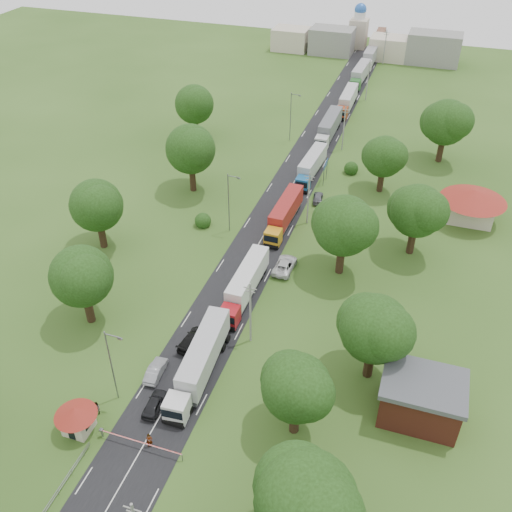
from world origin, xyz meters
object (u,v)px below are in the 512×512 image
at_px(boom_barrier, 129,439).
at_px(truck_0, 200,361).
at_px(car_lane_mid, 156,371).
at_px(info_sign, 326,167).
at_px(pedestrian_near, 149,441).
at_px(guard_booth, 76,416).
at_px(car_lane_front, 155,404).

relative_size(boom_barrier, truck_0, 0.61).
distance_m(truck_0, car_lane_mid, 5.40).
bearing_deg(info_sign, car_lane_mid, -99.19).
xyz_separation_m(truck_0, pedestrian_near, (-1.19, -10.54, -1.30)).
bearing_deg(guard_booth, info_sign, 78.32).
relative_size(guard_booth, info_sign, 1.07).
bearing_deg(car_lane_mid, truck_0, -165.27).
relative_size(info_sign, pedestrian_near, 2.28).
bearing_deg(car_lane_front, info_sign, -100.10).
bearing_deg(boom_barrier, guard_booth, -179.99).
bearing_deg(car_lane_mid, car_lane_front, 110.25).
bearing_deg(guard_booth, truck_0, 50.53).
relative_size(info_sign, car_lane_front, 0.99).
height_order(boom_barrier, guard_booth, guard_booth).
relative_size(guard_booth, car_lane_mid, 1.03).
relative_size(guard_booth, car_lane_front, 1.06).
bearing_deg(info_sign, boom_barrier, -96.24).
height_order(info_sign, car_lane_mid, info_sign).
bearing_deg(pedestrian_near, car_lane_mid, 90.42).
distance_m(boom_barrier, pedestrian_near, 2.12).
bearing_deg(info_sign, guard_booth, -101.68).
distance_m(car_lane_front, pedestrian_near, 4.82).
relative_size(boom_barrier, pedestrian_near, 5.12).
distance_m(info_sign, car_lane_front, 55.40).
xyz_separation_m(info_sign, truck_0, (-3.31, -48.96, -0.80)).
relative_size(boom_barrier, guard_booth, 2.10).
xyz_separation_m(truck_0, car_lane_front, (-2.89, -6.04, -1.50)).
bearing_deg(truck_0, car_lane_mid, -160.73).
bearing_deg(car_lane_front, boom_barrier, 82.24).
bearing_deg(pedestrian_near, car_lane_front, 88.41).
bearing_deg(car_lane_front, car_lane_mid, -68.88).
bearing_deg(pedestrian_near, truck_0, 61.22).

